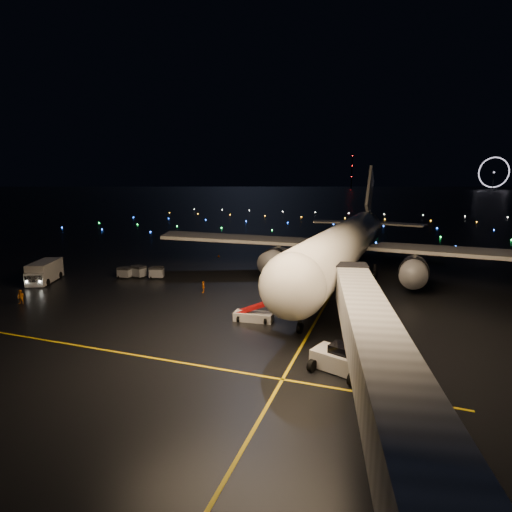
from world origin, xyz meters
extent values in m
plane|color=black|center=(0.00, 300.00, 0.00)|extent=(2000.00, 2000.00, 0.00)
cube|color=yellow|center=(12.00, 15.00, 0.01)|extent=(0.25, 80.00, 0.02)
cube|color=yellow|center=(-5.00, -10.00, 0.01)|extent=(60.00, 0.25, 0.02)
cube|color=beige|center=(15.99, -7.03, 1.07)|extent=(5.04, 3.77, 2.14)
cube|color=beige|center=(-29.28, 7.29, 1.56)|extent=(5.83, 8.85, 3.12)
imported|color=orange|center=(-23.07, -2.28, 0.91)|extent=(1.03, 0.89, 1.81)
imported|color=orange|center=(-4.38, 9.58, 0.80)|extent=(0.78, 1.01, 1.59)
cone|color=#E45300|center=(5.99, 16.95, 0.24)|extent=(0.47, 0.47, 0.48)
cone|color=#E45300|center=(1.69, 24.63, 0.23)|extent=(0.54, 0.54, 0.47)
cone|color=#E45300|center=(0.31, 22.76, 0.28)|extent=(0.61, 0.61, 0.55)
cone|color=#E45300|center=(-13.01, 33.57, 0.27)|extent=(0.53, 0.53, 0.55)
cylinder|color=black|center=(-60.00, 740.00, 32.00)|extent=(1.80, 1.80, 64.00)
cube|color=gray|center=(-14.82, 14.51, 0.89)|extent=(2.49, 2.14, 1.78)
cube|color=gray|center=(-17.82, 14.14, 0.90)|extent=(2.40, 1.93, 1.80)
cube|color=gray|center=(-19.59, 13.10, 0.83)|extent=(2.04, 1.49, 1.66)
camera|label=1|loc=(19.23, -37.06, 14.83)|focal=28.00mm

